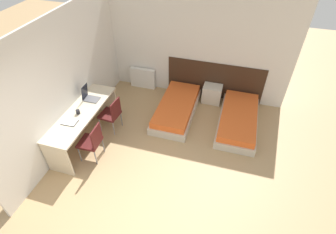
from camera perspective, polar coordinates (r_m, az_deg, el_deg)
name	(u,v)px	position (r m, az deg, el deg)	size (l,w,h in m)	color
ground_plane	(131,222)	(4.85, -7.98, -21.77)	(20.00, 20.00, 0.00)	tan
wall_back	(189,47)	(6.78, 4.54, 14.98)	(5.08, 0.05, 2.70)	silver
wall_left	(71,76)	(5.92, -20.36, 8.37)	(0.05, 5.02, 2.70)	silver
headboard_panel	(214,81)	(7.06, 10.07, 7.78)	(2.51, 0.03, 1.02)	#382316
bed_near_window	(177,108)	(6.56, 1.90, 1.92)	(0.89, 1.91, 0.35)	beige
bed_near_door	(238,120)	(6.45, 15.03, -0.53)	(0.89, 1.91, 0.35)	beige
nightstand	(212,94)	(7.03, 9.55, 4.98)	(0.48, 0.37, 0.47)	beige
radiator	(143,78)	(7.51, -5.50, 8.45)	(0.71, 0.12, 0.59)	silver
desk	(83,118)	(5.90, -18.07, -0.20)	(0.62, 2.07, 0.77)	beige
chair_near_laptop	(112,113)	(6.06, -12.18, 0.82)	(0.45, 0.45, 0.85)	#511919
chair_near_notebook	(92,141)	(5.50, -16.24, -4.97)	(0.43, 0.43, 0.85)	#511919
laptop	(89,96)	(6.07, -16.76, 4.31)	(0.34, 0.24, 0.35)	slate
open_notebook	(70,122)	(5.60, -20.61, -1.07)	(0.30, 0.22, 0.02)	black
mug	(78,112)	(5.74, -19.01, 1.06)	(0.08, 0.08, 0.09)	black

